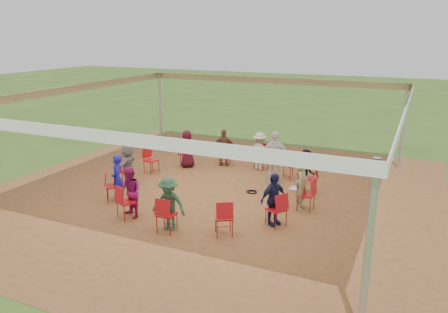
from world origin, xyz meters
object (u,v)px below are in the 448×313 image
at_px(person_seated_2, 260,151).
at_px(laptop, 296,186).
at_px(chair_11, 224,217).
at_px(standing_person, 275,157).
at_px(chair_3, 261,157).
at_px(chair_2, 292,165).
at_px(chair_9, 127,202).
at_px(person_seated_3, 224,148).
at_px(chair_12, 276,209).
at_px(chair_8, 114,186).
at_px(chair_0, 306,195).
at_px(chair_5, 186,154).
at_px(chair_10, 167,215).
at_px(person_seated_1, 306,171).
at_px(chair_7, 124,171).
at_px(person_seated_0, 302,186).
at_px(person_seated_7, 130,193).
at_px(chair_4, 225,153).
at_px(chair_6, 151,160).
at_px(person_seated_9, 273,199).
at_px(chair_1, 309,179).
at_px(cable_coil, 252,192).
at_px(person_seated_4, 187,149).
at_px(person_seated_8, 169,204).
at_px(person_seated_6, 117,178).
at_px(person_seated_5, 127,165).

relative_size(person_seated_2, laptop, 3.85).
distance_m(chair_11, standing_person, 4.16).
xyz_separation_m(chair_3, laptop, (2.10, -3.02, 0.19)).
xyz_separation_m(chair_2, chair_9, (-2.99, -4.94, 0.00)).
bearing_deg(standing_person, person_seated_3, -32.36).
bearing_deg(chair_12, chair_8, 124.62).
distance_m(chair_0, chair_8, 5.44).
height_order(chair_3, chair_5, same).
relative_size(chair_10, person_seated_1, 0.67).
height_order(chair_7, person_seated_0, person_seated_0).
height_order(chair_0, person_seated_7, person_seated_7).
bearing_deg(chair_8, chair_4, 124.62).
bearing_deg(chair_6, person_seated_0, 96.78).
bearing_deg(chair_2, person_seated_9, 137.10).
distance_m(chair_2, chair_9, 5.77).
height_order(chair_1, chair_12, same).
xyz_separation_m(person_seated_1, person_seated_9, (-0.16, -2.59, 0.00)).
height_order(person_seated_2, person_seated_3, same).
bearing_deg(cable_coil, standing_person, 74.53).
bearing_deg(chair_7, person_seated_4, 150.01).
xyz_separation_m(chair_5, person_seated_8, (2.22, -4.84, 0.23)).
relative_size(chair_2, person_seated_1, 0.67).
relative_size(chair_7, laptop, 2.57).
bearing_deg(person_seated_7, chair_8, 171.04).
distance_m(chair_0, person_seated_2, 3.78).
relative_size(chair_7, person_seated_2, 0.67).
relative_size(person_seated_2, person_seated_4, 1.00).
height_order(chair_8, person_seated_8, person_seated_8).
bearing_deg(person_seated_2, person_seated_7, 83.08).
xyz_separation_m(chair_10, cable_coil, (0.92, 3.38, -0.43)).
distance_m(chair_3, chair_4, 1.39).
bearing_deg(person_seated_2, chair_12, 125.45).
distance_m(person_seated_1, person_seated_8, 4.59).
bearing_deg(chair_9, laptop, 57.38).
bearing_deg(chair_8, laptop, 70.33).
xyz_separation_m(person_seated_8, standing_person, (1.25, 4.43, 0.17)).
bearing_deg(chair_0, chair_5, 69.23).
relative_size(chair_9, chair_11, 1.00).
height_order(person_seated_1, person_seated_7, same).
bearing_deg(chair_8, person_seated_7, 18.73).
bearing_deg(person_seated_6, person_seated_4, 138.46).
distance_m(person_seated_2, person_seated_9, 4.59).
relative_size(chair_9, person_seated_1, 0.67).
height_order(chair_1, person_seated_0, person_seated_0).
relative_size(chair_0, chair_3, 1.00).
xyz_separation_m(chair_7, person_seated_2, (3.36, 3.26, 0.23)).
bearing_deg(chair_12, person_seated_1, 29.99).
relative_size(chair_11, person_seated_5, 0.67).
height_order(chair_9, person_seated_9, person_seated_9).
distance_m(chair_2, standing_person, 0.84).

